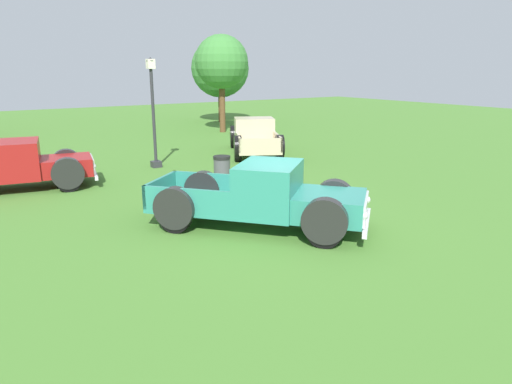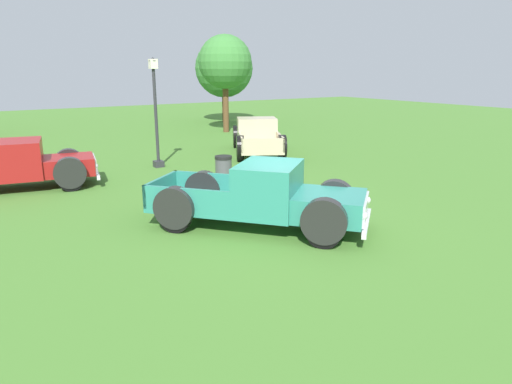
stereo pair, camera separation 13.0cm
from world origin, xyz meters
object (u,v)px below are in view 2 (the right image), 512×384
pickup_truck_behind_right (23,166)px  oak_tree_east (224,68)px  pickup_truck_foreground (271,198)px  oak_tree_west (225,62)px  pickup_truck_behind_left (257,136)px  lamp_post_near (156,111)px  trash_can (224,169)px

pickup_truck_behind_right → oak_tree_east: oak_tree_east is taller
pickup_truck_foreground → oak_tree_east: size_ratio=0.89×
pickup_truck_behind_right → oak_tree_west: oak_tree_west is taller
pickup_truck_behind_left → oak_tree_east: size_ratio=0.94×
pickup_truck_behind_left → lamp_post_near: 5.34m
pickup_truck_foreground → oak_tree_east: oak_tree_east is taller
pickup_truck_behind_right → lamp_post_near: lamp_post_near is taller
lamp_post_near → pickup_truck_foreground: bearing=-92.7°
trash_can → oak_tree_west: oak_tree_west is taller
trash_can → pickup_truck_behind_right: bearing=153.9°
oak_tree_east → oak_tree_west: size_ratio=1.02×
oak_tree_east → pickup_truck_foreground: bearing=-116.4°
oak_tree_east → trash_can: bearing=-119.2°
pickup_truck_behind_right → lamp_post_near: bearing=10.6°
pickup_truck_foreground → pickup_truck_behind_right: 8.84m
pickup_truck_behind_left → lamp_post_near: lamp_post_near is taller
lamp_post_near → oak_tree_west: 10.96m
pickup_truck_foreground → oak_tree_west: 18.40m
lamp_post_near → oak_tree_east: bearing=51.6°
pickup_truck_behind_right → trash_can: pickup_truck_behind_right is taller
pickup_truck_behind_left → pickup_truck_behind_right: 10.19m
pickup_truck_behind_left → pickup_truck_behind_right: (-10.07, -1.57, -0.01)m
pickup_truck_behind_right → oak_tree_west: bearing=35.0°
pickup_truck_behind_right → lamp_post_near: size_ratio=1.29×
lamp_post_near → trash_can: size_ratio=4.46×
trash_can → oak_tree_west: size_ratio=0.16×
trash_can → lamp_post_near: bearing=103.1°
lamp_post_near → oak_tree_west: bearing=46.2°
oak_tree_east → oak_tree_west: oak_tree_east is taller
trash_can → oak_tree_east: bearing=60.8°
pickup_truck_foreground → oak_tree_west: size_ratio=0.90×
pickup_truck_behind_left → trash_can: bearing=-133.6°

